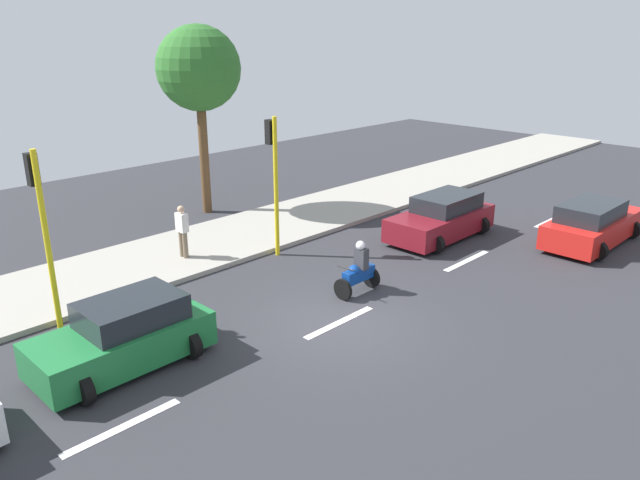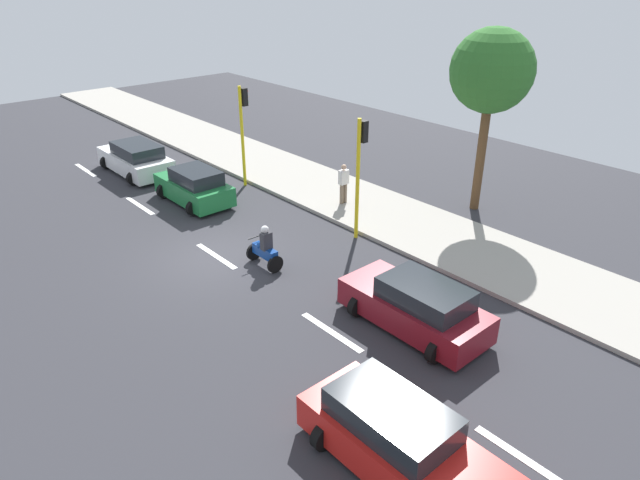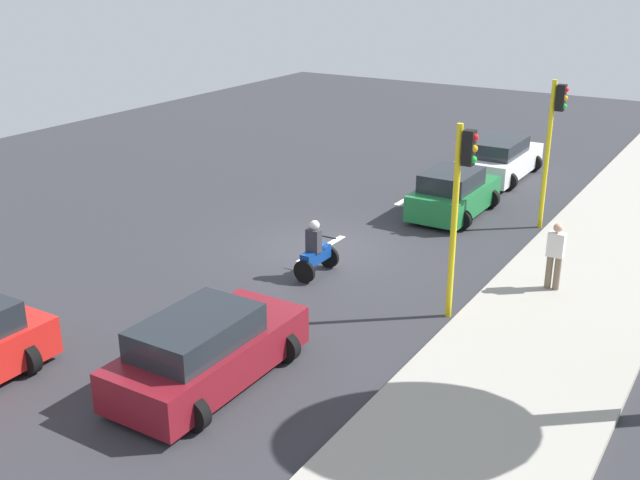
{
  "view_description": "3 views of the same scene",
  "coord_description": "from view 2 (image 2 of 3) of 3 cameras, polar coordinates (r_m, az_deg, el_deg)",
  "views": [
    {
      "loc": [
        -9.43,
        10.34,
        7.15
      ],
      "look_at": [
        2.21,
        -1.54,
        1.29
      ],
      "focal_mm": 34.49,
      "sensor_mm": 36.0,
      "label": 1
    },
    {
      "loc": [
        -8.84,
        -15.55,
        9.37
      ],
      "look_at": [
        2.39,
        -2.8,
        0.9
      ],
      "focal_mm": 31.8,
      "sensor_mm": 36.0,
      "label": 2
    },
    {
      "loc": [
        10.53,
        -17.22,
        7.77
      ],
      "look_at": [
        1.1,
        -1.88,
        1.07
      ],
      "focal_mm": 42.63,
      "sensor_mm": 36.0,
      "label": 3
    }
  ],
  "objects": [
    {
      "name": "traffic_light_corner",
      "position": [
        25.59,
        -7.73,
        11.69
      ],
      "size": [
        0.49,
        0.24,
        4.5
      ],
      "color": "yellow",
      "rests_on": "ground"
    },
    {
      "name": "car_maroon",
      "position": [
        16.06,
        9.65,
        -6.57
      ],
      "size": [
        2.22,
        4.31,
        1.52
      ],
      "color": "maroon",
      "rests_on": "ground"
    },
    {
      "name": "car_green",
      "position": [
        24.63,
        -12.52,
        5.27
      ],
      "size": [
        2.17,
        3.83,
        1.52
      ],
      "color": "#1E7238",
      "rests_on": "ground"
    },
    {
      "name": "lane_stripe_mid",
      "position": [
        20.19,
        -10.4,
        -1.6
      ],
      "size": [
        0.2,
        2.4,
        0.01
      ],
      "primitive_type": "cube",
      "color": "white",
      "rests_on": "ground"
    },
    {
      "name": "sidewalk",
      "position": [
        24.07,
        3.84,
        3.72
      ],
      "size": [
        4.0,
        60.0,
        0.15
      ],
      "primitive_type": "cube",
      "color": "#9E998E",
      "rests_on": "ground"
    },
    {
      "name": "ground_plane",
      "position": [
        20.22,
        -10.39,
        -1.74
      ],
      "size": [
        40.0,
        60.0,
        0.1
      ],
      "primitive_type": "cube",
      "color": "#2D2D33"
    },
    {
      "name": "pedestrian_near_signal",
      "position": [
        23.54,
        2.38,
        5.8
      ],
      "size": [
        0.4,
        0.24,
        1.69
      ],
      "color": "#72604C",
      "rests_on": "sidewalk"
    },
    {
      "name": "lane_stripe_south",
      "position": [
        25.11,
        -17.67,
        3.3
      ],
      "size": [
        0.2,
        2.4,
        0.01
      ],
      "primitive_type": "cube",
      "color": "white",
      "rests_on": "ground"
    },
    {
      "name": "street_tree_south",
      "position": [
        23.07,
        16.9,
        15.86
      ],
      "size": [
        3.18,
        3.18,
        7.19
      ],
      "color": "brown",
      "rests_on": "ground"
    },
    {
      "name": "lane_stripe_far_north",
      "position": [
        13.36,
        19.98,
        -20.07
      ],
      "size": [
        0.2,
        2.4,
        0.01
      ],
      "primitive_type": "cube",
      "color": "white",
      "rests_on": "ground"
    },
    {
      "name": "traffic_light_midblock",
      "position": [
        20.21,
        4.06,
        7.85
      ],
      "size": [
        0.49,
        0.24,
        4.5
      ],
      "color": "yellow",
      "rests_on": "ground"
    },
    {
      "name": "car_white",
      "position": [
        28.9,
        -18.03,
        7.76
      ],
      "size": [
        2.33,
        4.55,
        1.52
      ],
      "color": "white",
      "rests_on": "ground"
    },
    {
      "name": "lane_stripe_far_south",
      "position": [
        30.41,
        -22.53,
        6.52
      ],
      "size": [
        0.2,
        2.4,
        0.01
      ],
      "primitive_type": "cube",
      "color": "white",
      "rests_on": "ground"
    },
    {
      "name": "lane_stripe_north",
      "position": [
        16.04,
        1.17,
        -9.24
      ],
      "size": [
        0.2,
        2.4,
        0.01
      ],
      "primitive_type": "cube",
      "color": "white",
      "rests_on": "ground"
    },
    {
      "name": "motorcycle",
      "position": [
        19.03,
        -5.59,
        -0.94
      ],
      "size": [
        0.6,
        1.3,
        1.53
      ],
      "color": "black",
      "rests_on": "ground"
    },
    {
      "name": "car_red",
      "position": [
        12.11,
        8.12,
        -19.49
      ],
      "size": [
        2.21,
        4.57,
        1.52
      ],
      "color": "red",
      "rests_on": "ground"
    }
  ]
}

